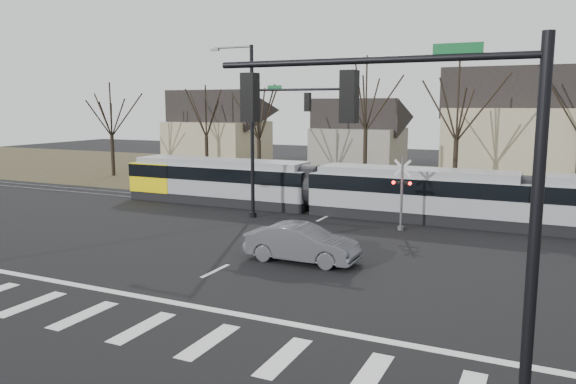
% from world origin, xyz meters
% --- Properties ---
extents(ground, '(140.00, 140.00, 0.00)m').
position_xyz_m(ground, '(0.00, 0.00, 0.00)').
color(ground, black).
extents(grass_verge, '(140.00, 28.00, 0.01)m').
position_xyz_m(grass_verge, '(0.00, 32.00, 0.01)').
color(grass_verge, '#38331E').
rests_on(grass_verge, ground).
extents(crosswalk, '(27.00, 2.60, 0.01)m').
position_xyz_m(crosswalk, '(0.00, -4.00, 0.01)').
color(crosswalk, silver).
rests_on(crosswalk, ground).
extents(stop_line, '(28.00, 0.35, 0.01)m').
position_xyz_m(stop_line, '(0.00, -1.80, 0.01)').
color(stop_line, silver).
rests_on(stop_line, ground).
extents(lane_dashes, '(0.18, 30.00, 0.01)m').
position_xyz_m(lane_dashes, '(0.00, 16.00, 0.01)').
color(lane_dashes, silver).
rests_on(lane_dashes, ground).
extents(rail_pair, '(90.00, 1.52, 0.06)m').
position_xyz_m(rail_pair, '(0.00, 15.80, 0.03)').
color(rail_pair, '#59595E').
rests_on(rail_pair, ground).
extents(tram, '(40.07, 2.98, 3.04)m').
position_xyz_m(tram, '(4.87, 16.00, 1.66)').
color(tram, gray).
rests_on(tram, ground).
extents(sedan, '(1.77, 4.97, 1.63)m').
position_xyz_m(sedan, '(2.64, 4.82, 0.82)').
color(sedan, '#4B4D52').
rests_on(sedan, ground).
extents(signal_pole_near_right, '(6.72, 0.44, 8.00)m').
position_xyz_m(signal_pole_near_right, '(10.11, -6.00, 5.17)').
color(signal_pole_near_right, black).
rests_on(signal_pole_near_right, ground).
extents(signal_pole_far, '(9.28, 0.44, 10.20)m').
position_xyz_m(signal_pole_far, '(-2.41, 12.50, 5.70)').
color(signal_pole_far, black).
rests_on(signal_pole_far, ground).
extents(rail_crossing_signal, '(1.08, 0.36, 4.00)m').
position_xyz_m(rail_crossing_signal, '(5.00, 12.79, 1.89)').
color(rail_crossing_signal, '#59595B').
rests_on(rail_crossing_signal, ground).
extents(tree_row, '(59.20, 7.20, 10.00)m').
position_xyz_m(tree_row, '(2.00, 26.00, 5.00)').
color(tree_row, black).
rests_on(tree_row, ground).
extents(house_a, '(9.72, 8.64, 8.60)m').
position_xyz_m(house_a, '(-20.00, 34.00, 4.46)').
color(house_a, tan).
rests_on(house_a, ground).
extents(house_b, '(8.64, 7.56, 7.65)m').
position_xyz_m(house_b, '(-5.00, 36.00, 3.97)').
color(house_b, gray).
rests_on(house_b, ground).
extents(house_c, '(10.80, 8.64, 10.10)m').
position_xyz_m(house_c, '(9.00, 33.00, 5.23)').
color(house_c, tan).
rests_on(house_c, ground).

